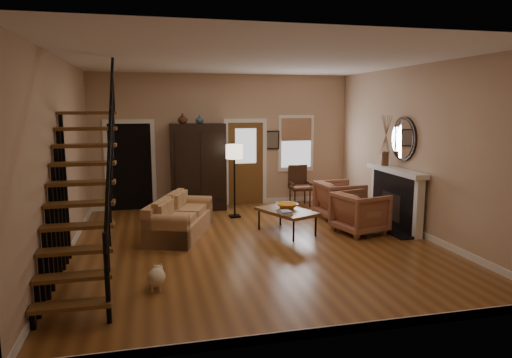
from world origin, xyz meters
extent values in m
plane|color=brown|center=(0.00, 0.00, 0.00)|extent=(7.00, 7.00, 0.00)
plane|color=white|center=(0.00, 0.00, 3.30)|extent=(7.00, 7.00, 0.00)
cube|color=tan|center=(0.00, 3.50, 1.65)|extent=(6.50, 0.04, 3.30)
cube|color=tan|center=(-3.25, 0.00, 1.65)|extent=(0.04, 7.00, 3.30)
cube|color=tan|center=(3.25, 0.00, 1.65)|extent=(0.04, 7.00, 3.30)
cube|color=black|center=(-2.30, 3.65, 1.05)|extent=(1.00, 0.36, 2.10)
cube|color=brown|center=(0.55, 3.48, 1.05)|extent=(0.90, 0.06, 2.10)
cube|color=silver|center=(1.90, 3.47, 1.55)|extent=(0.96, 0.06, 1.46)
cube|color=black|center=(3.13, 0.50, 0.57)|extent=(0.24, 1.60, 1.15)
cube|color=white|center=(3.07, 0.50, 1.20)|extent=(0.30, 1.95, 0.10)
cylinder|color=silver|center=(3.20, 0.50, 1.85)|extent=(0.05, 0.90, 0.90)
imported|color=#4C2619|center=(-1.05, 3.05, 2.22)|extent=(0.24, 0.24, 0.25)
imported|color=#334C60|center=(-0.65, 3.05, 2.21)|extent=(0.20, 0.20, 0.21)
imported|color=orange|center=(0.83, 0.76, 0.52)|extent=(0.42, 0.42, 0.10)
imported|color=brown|center=(2.20, 0.28, 0.41)|extent=(1.10, 1.08, 0.83)
imported|color=brown|center=(2.29, 1.47, 0.42)|extent=(0.99, 0.97, 0.85)
camera|label=1|loc=(-1.85, -7.86, 2.50)|focal=32.00mm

